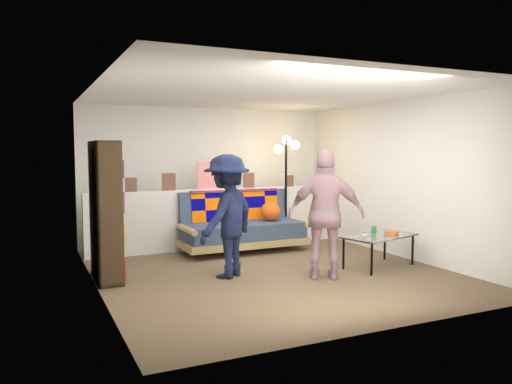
# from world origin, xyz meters

# --- Properties ---
(ground) EXTENTS (5.00, 5.00, 0.00)m
(ground) POSITION_xyz_m (0.00, 0.00, 0.00)
(ground) COLOR brown
(ground) RESTS_ON ground
(room_shell) EXTENTS (4.60, 5.05, 2.45)m
(room_shell) POSITION_xyz_m (0.00, 0.47, 1.67)
(room_shell) COLOR silver
(room_shell) RESTS_ON ground
(half_wall_ledge) EXTENTS (4.45, 0.15, 1.00)m
(half_wall_ledge) POSITION_xyz_m (0.00, 1.80, 0.50)
(half_wall_ledge) COLOR silver
(half_wall_ledge) RESTS_ON ground
(ledge_decor) EXTENTS (2.97, 0.02, 0.45)m
(ledge_decor) POSITION_xyz_m (-0.23, 1.78, 1.18)
(ledge_decor) COLOR brown
(ledge_decor) RESTS_ON half_wall_ledge
(futon_sofa) EXTENTS (2.06, 1.02, 0.88)m
(futon_sofa) POSITION_xyz_m (0.22, 1.43, 0.41)
(futon_sofa) COLOR tan
(futon_sofa) RESTS_ON ground
(bookshelf) EXTENTS (0.29, 0.88, 1.76)m
(bookshelf) POSITION_xyz_m (-2.08, 0.43, 0.82)
(bookshelf) COLOR black
(bookshelf) RESTS_ON ground
(coffee_table) EXTENTS (1.19, 0.86, 0.56)m
(coffee_table) POSITION_xyz_m (1.51, -0.46, 0.42)
(coffee_table) COLOR black
(coffee_table) RESTS_ON ground
(floor_lamp) EXTENTS (0.37, 0.35, 1.90)m
(floor_lamp) POSITION_xyz_m (1.17, 1.66, 1.35)
(floor_lamp) COLOR black
(floor_lamp) RESTS_ON ground
(person_left) EXTENTS (1.18, 1.08, 1.59)m
(person_left) POSITION_xyz_m (-0.63, -0.08, 0.80)
(person_left) COLOR black
(person_left) RESTS_ON ground
(person_right) EXTENTS (1.04, 0.83, 1.66)m
(person_right) POSITION_xyz_m (0.48, -0.69, 0.83)
(person_right) COLOR pink
(person_right) RESTS_ON ground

